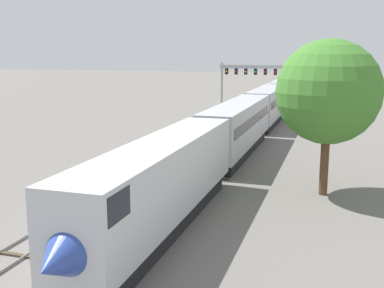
% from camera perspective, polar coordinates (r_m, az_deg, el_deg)
% --- Properties ---
extents(ground_plane, '(400.00, 400.00, 0.00)m').
position_cam_1_polar(ground_plane, '(24.03, -11.09, -12.25)').
color(ground_plane, slate).
extents(track_main, '(2.60, 200.00, 0.16)m').
position_cam_1_polar(track_main, '(80.34, 10.94, 4.22)').
color(track_main, slate).
rests_on(track_main, ground).
extents(track_near, '(2.60, 160.00, 0.16)m').
position_cam_1_polar(track_near, '(61.71, 3.74, 2.36)').
color(track_near, slate).
rests_on(track_near, ground).
extents(passenger_train, '(3.04, 138.82, 4.80)m').
position_cam_1_polar(passenger_train, '(83.14, 11.25, 6.20)').
color(passenger_train, silver).
rests_on(passenger_train, ground).
extents(signal_gantry, '(12.10, 0.49, 7.89)m').
position_cam_1_polar(signal_gantry, '(69.74, 8.27, 8.07)').
color(signal_gantry, '#999BA0').
rests_on(signal_gantry, ground).
extents(trackside_tree_mid, '(6.80, 6.80, 10.30)m').
position_cam_1_polar(trackside_tree_mid, '(31.79, 16.19, 6.06)').
color(trackside_tree_mid, brown).
rests_on(trackside_tree_mid, ground).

